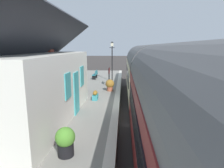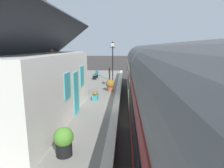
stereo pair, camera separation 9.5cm
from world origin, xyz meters
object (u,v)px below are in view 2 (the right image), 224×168
(bench_near_building, at_px, (83,85))
(planter_corner_building, at_px, (110,85))
(bench_platform_end, at_px, (96,74))
(planter_edge_far, at_px, (81,77))
(planter_under_sign, at_px, (95,95))
(planter_by_door, at_px, (64,141))
(tree_distant, at_px, (38,38))
(tree_far_right, at_px, (18,36))
(train, at_px, (155,85))
(station_sign_board, at_px, (109,72))
(lamp_post_platform, at_px, (113,54))
(planter_edge_near, at_px, (83,73))
(station_building, at_px, (28,84))

(bench_near_building, height_order, planter_corner_building, planter_corner_building)
(bench_platform_end, distance_m, planter_edge_far, 1.58)
(bench_platform_end, distance_m, planter_under_sign, 8.13)
(bench_near_building, relative_size, planter_by_door, 1.52)
(planter_by_door, bearing_deg, tree_distant, 26.05)
(planter_by_door, distance_m, tree_far_right, 23.40)
(train, height_order, station_sign_board, train)
(station_sign_board, bearing_deg, bench_near_building, 140.80)
(planter_edge_far, relative_size, tree_far_right, 0.13)
(bench_near_building, distance_m, planter_edge_far, 5.64)
(bench_near_building, xyz_separation_m, tree_distant, (7.55, 6.61, 3.85))
(train, distance_m, bench_platform_end, 10.88)
(planter_under_sign, relative_size, station_sign_board, 0.46)
(planter_corner_building, relative_size, tree_far_right, 0.10)
(planter_edge_far, bearing_deg, planter_by_door, -169.17)
(lamp_post_platform, distance_m, station_sign_board, 2.60)
(planter_edge_near, distance_m, tree_far_right, 10.50)
(planter_corner_building, distance_m, tree_far_right, 17.22)
(station_building, relative_size, planter_edge_far, 7.70)
(station_sign_board, bearing_deg, train, -154.91)
(planter_edge_near, relative_size, planter_under_sign, 1.13)
(planter_corner_building, bearing_deg, bench_platform_end, 19.09)
(bench_near_building, height_order, station_sign_board, station_sign_board)
(bench_platform_end, height_order, station_sign_board, station_sign_board)
(train, height_order, planter_corner_building, train)
(train, height_order, planter_edge_near, train)
(planter_edge_near, relative_size, lamp_post_platform, 0.21)
(station_sign_board, relative_size, tree_far_right, 0.18)
(station_building, relative_size, planter_edge_near, 10.43)
(bench_platform_end, relative_size, tree_far_right, 0.16)
(planter_by_door, bearing_deg, planter_edge_far, 10.83)
(planter_corner_building, xyz_separation_m, tree_far_right, (10.58, 12.92, 4.22))
(planter_edge_near, height_order, tree_far_right, tree_far_right)
(planter_by_door, height_order, tree_distant, tree_distant)
(tree_far_right, bearing_deg, planter_edge_far, -119.78)
(station_building, xyz_separation_m, planter_corner_building, (5.91, -3.33, -1.16))
(station_sign_board, distance_m, tree_distant, 10.45)
(planter_under_sign, height_order, tree_distant, tree_distant)
(planter_by_door, bearing_deg, planter_corner_building, -4.73)
(planter_corner_building, bearing_deg, bench_near_building, 98.37)
(planter_edge_near, relative_size, tree_far_right, 0.09)
(planter_corner_building, distance_m, station_sign_board, 2.10)
(station_building, bearing_deg, planter_edge_far, 0.55)
(planter_corner_building, distance_m, tree_distant, 11.93)
(planter_edge_far, distance_m, planter_edge_near, 2.75)
(train, distance_m, tree_far_right, 21.79)
(lamp_post_platform, distance_m, tree_distant, 9.30)
(planter_edge_near, xyz_separation_m, station_sign_board, (-5.92, -3.58, 0.91))
(train, xyz_separation_m, planter_by_door, (-4.72, 3.44, -0.87))
(planter_edge_near, distance_m, tree_distant, 6.37)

